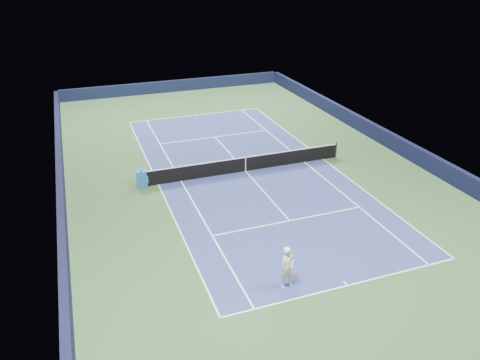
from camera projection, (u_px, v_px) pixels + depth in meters
name	position (u px, v px, depth m)	size (l,w,h in m)	color
ground	(245.00, 171.00, 29.19)	(40.00, 40.00, 0.00)	#2A4A28
wall_far	(174.00, 86.00, 45.69)	(22.00, 0.35, 1.10)	black
wall_right	(392.00, 141.00, 32.28)	(0.35, 40.00, 1.10)	black
wall_left	(61.00, 190.00, 25.61)	(0.35, 40.00, 1.10)	black
court_surface	(245.00, 171.00, 29.18)	(10.97, 23.77, 0.01)	navy
baseline_far	(196.00, 115.00, 39.22)	(10.97, 0.08, 0.00)	white
baseline_near	(348.00, 286.00, 19.14)	(10.97, 0.08, 0.00)	white
sideline_doubles_right	(323.00, 159.00, 30.87)	(0.08, 23.77, 0.00)	white
sideline_doubles_left	(158.00, 184.00, 27.49)	(0.08, 23.77, 0.00)	white
sideline_singles_right	(304.00, 162.00, 30.45)	(0.08, 23.77, 0.00)	white
sideline_singles_left	(181.00, 181.00, 27.91)	(0.08, 23.77, 0.00)	white
service_line_far	(215.00, 137.00, 34.59)	(8.23, 0.08, 0.00)	white
service_line_near	(290.00, 221.00, 23.78)	(8.23, 0.08, 0.00)	white
center_service_line	(245.00, 171.00, 29.18)	(0.08, 12.80, 0.00)	white
center_mark_far	(196.00, 116.00, 39.09)	(0.08, 0.30, 0.00)	white
center_mark_near	(346.00, 283.00, 19.27)	(0.08, 0.30, 0.00)	white
tennis_net	(245.00, 164.00, 28.96)	(12.90, 0.10, 1.07)	black
sponsor_cube	(142.00, 178.00, 27.11)	(0.66, 0.61, 1.00)	#1D5DB2
tennis_player	(288.00, 267.00, 18.72)	(0.87, 1.34, 2.05)	white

